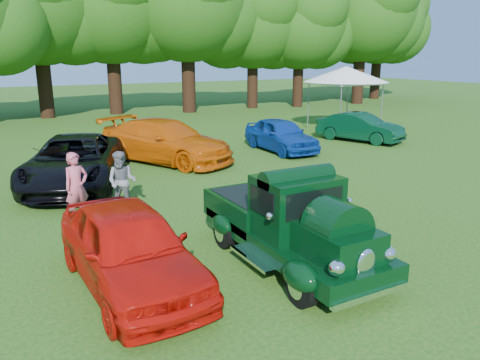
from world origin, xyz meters
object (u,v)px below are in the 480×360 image
hero_pickup (289,224)px  red_convertible (130,247)px  back_car_blue (281,135)px  spectator_grey (122,182)px  spectator_pink (77,187)px  canopy_tent (346,75)px  back_car_black (74,161)px  back_car_green (360,127)px  back_car_orange (166,141)px

hero_pickup → red_convertible: (-3.02, 0.49, -0.04)m
hero_pickup → red_convertible: 3.06m
back_car_blue → spectator_grey: size_ratio=2.58×
spectator_grey → red_convertible: bearing=-68.4°
spectator_pink → hero_pickup: bearing=-75.6°
spectator_pink → canopy_tent: (15.48, 8.16, 2.08)m
back_car_blue → spectator_pink: bearing=-150.4°
spectator_pink → back_car_black: bearing=60.2°
hero_pickup → canopy_tent: bearing=45.7°
back_car_black → back_car_green: (13.23, 1.65, -0.11)m
back_car_blue → spectator_pink: size_ratio=2.38×
spectator_grey → back_car_green: bearing=55.9°
red_convertible → canopy_tent: size_ratio=0.93×
hero_pickup → back_car_green: hero_pickup is taller
red_convertible → back_car_green: size_ratio=1.07×
back_car_green → canopy_tent: (1.73, 3.16, 2.27)m
hero_pickup → back_car_black: (-2.67, 7.81, -0.00)m
back_car_green → canopy_tent: 4.26m
back_car_orange → spectator_grey: (-3.02, -5.00, -0.01)m
back_car_orange → back_car_blue: (4.99, -0.36, -0.11)m
red_convertible → spectator_grey: 4.28m
back_car_orange → spectator_grey: 5.84m
back_car_black → back_car_blue: size_ratio=1.36×
red_convertible → back_car_orange: bearing=63.6°
back_car_black → back_car_green: size_ratio=1.38×
back_car_blue → spectator_grey: spectator_grey is taller
hero_pickup → spectator_pink: (-3.18, 4.46, 0.08)m
back_car_orange → spectator_pink: bearing=-157.2°
back_car_blue → back_car_black: bearing=-168.5°
red_convertible → spectator_grey: (0.99, 4.16, 0.06)m
spectator_grey → back_car_blue: bearing=65.2°
back_car_black → spectator_grey: bearing=-58.1°
back_car_green → spectator_pink: size_ratio=2.36×
back_car_black → back_car_orange: size_ratio=1.00×
red_convertible → back_car_green: 16.27m
back_car_black → canopy_tent: bearing=38.1°
hero_pickup → back_car_green: size_ratio=1.13×
back_car_orange → back_car_green: size_ratio=1.37×
back_car_orange → back_car_black: bearing=178.4°
red_convertible → back_car_blue: red_convertible is taller
red_convertible → back_car_orange: 10.00m
back_car_orange → spectator_pink: size_ratio=3.23×
back_car_green → spectator_pink: (-13.75, -5.00, 0.19)m
back_car_black → spectator_pink: bearing=-78.4°
canopy_tent → back_car_blue: bearing=-152.3°
canopy_tent → back_car_orange: bearing=-165.3°
spectator_pink → back_car_green: bearing=-1.1°
back_car_blue → canopy_tent: 7.47m
back_car_green → canopy_tent: size_ratio=0.87×
spectator_grey → hero_pickup: bearing=-31.5°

